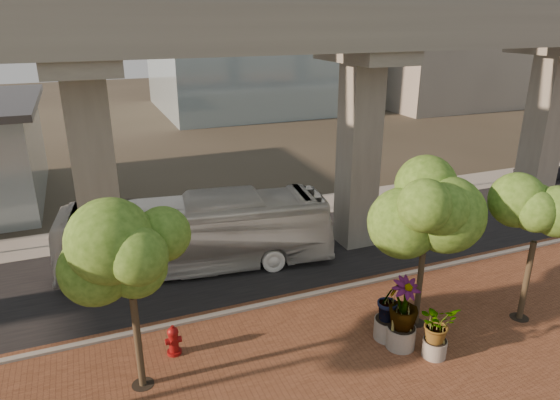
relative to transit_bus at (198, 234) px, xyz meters
name	(u,v)px	position (x,y,z in m)	size (l,w,h in m)	color
ground	(257,282)	(1.98, -2.25, -1.69)	(160.00, 160.00, 0.00)	#353026
asphalt_road	(243,262)	(1.98, -0.25, -1.67)	(90.00, 8.00, 0.04)	black
curb_strip	(273,303)	(1.98, -4.25, -1.61)	(70.00, 0.25, 0.16)	#9B9790
far_sidewalk	(213,220)	(1.98, 5.25, -1.66)	(90.00, 3.00, 0.06)	#9B9790
transit_viaduct	(238,108)	(1.98, -0.25, 5.59)	(72.00, 5.60, 12.40)	gray
midrise_block	(446,7)	(39.98, 33.75, 10.31)	(18.00, 16.00, 24.00)	gray
transit_bus	(198,234)	(0.00, 0.00, 0.00)	(2.85, 12.14, 3.38)	silver
parked_car	(540,172)	(25.19, 3.75, -1.00)	(1.47, 4.23, 1.39)	black
fire_hydrant	(173,340)	(-2.30, -5.91, -1.10)	(0.55, 0.50, 1.10)	maroon
planter_front	(437,326)	(5.88, -9.35, -0.43)	(1.80, 1.80, 1.98)	#AFAB9E
planter_right	(404,307)	(5.11, -8.48, -0.04)	(2.47, 2.47, 2.63)	#B0AD9F
planter_left	(390,302)	(4.98, -7.88, -0.17)	(2.19, 2.19, 2.41)	#A19D92
street_tree_near_west	(129,265)	(-3.52, -7.09, 2.57)	(3.66, 3.66, 5.88)	#473A28
street_tree_near_east	(428,210)	(6.50, -7.49, 2.96)	(4.35, 4.35, 6.59)	#473A28
street_tree_far_east	(538,220)	(10.41, -8.71, 2.45)	(3.02, 3.02, 5.48)	#473A28
streetlamp_east	(374,120)	(11.96, 4.77, 3.44)	(0.44, 1.28, 8.80)	#2E2E33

